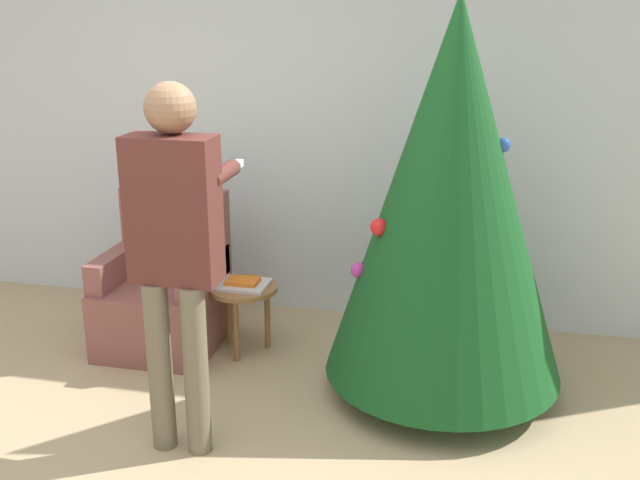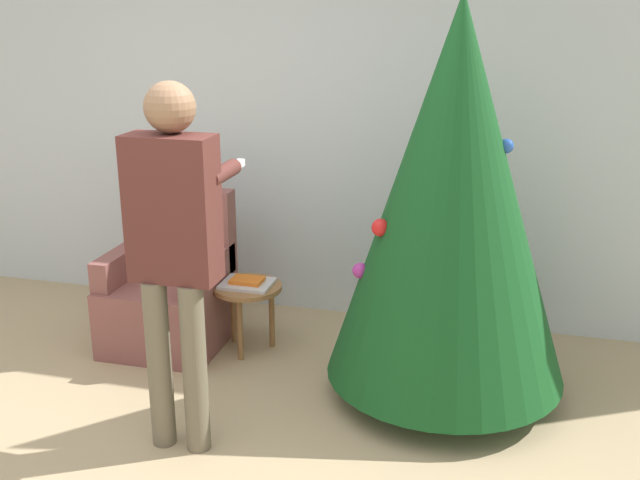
{
  "view_description": "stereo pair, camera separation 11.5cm",
  "coord_description": "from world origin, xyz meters",
  "px_view_note": "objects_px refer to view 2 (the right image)",
  "views": [
    {
      "loc": [
        1.45,
        -2.66,
        2.14
      ],
      "look_at": [
        0.66,
        0.79,
        1.0
      ],
      "focal_mm": 42.0,
      "sensor_mm": 36.0,
      "label": 1
    },
    {
      "loc": [
        1.56,
        -2.63,
        2.14
      ],
      "look_at": [
        0.66,
        0.79,
        1.0
      ],
      "focal_mm": 42.0,
      "sensor_mm": 36.0,
      "label": 2
    }
  ],
  "objects_px": {
    "christmas_tree": "(453,195)",
    "armchair": "(171,293)",
    "person_standing": "(174,236)",
    "side_stool": "(248,294)"
  },
  "relations": [
    {
      "from": "christmas_tree",
      "to": "armchair",
      "type": "distance_m",
      "value": 1.97
    },
    {
      "from": "person_standing",
      "to": "side_stool",
      "type": "xyz_separation_m",
      "value": [
        -0.04,
        1.05,
        -0.71
      ]
    },
    {
      "from": "side_stool",
      "to": "person_standing",
      "type": "bearing_deg",
      "value": -87.75
    },
    {
      "from": "armchair",
      "to": "person_standing",
      "type": "height_order",
      "value": "person_standing"
    },
    {
      "from": "christmas_tree",
      "to": "person_standing",
      "type": "bearing_deg",
      "value": -146.26
    },
    {
      "from": "christmas_tree",
      "to": "person_standing",
      "type": "relative_size",
      "value": 1.22
    },
    {
      "from": "person_standing",
      "to": "armchair",
      "type": "bearing_deg",
      "value": 118.46
    },
    {
      "from": "person_standing",
      "to": "side_stool",
      "type": "bearing_deg",
      "value": 92.25
    },
    {
      "from": "christmas_tree",
      "to": "armchair",
      "type": "height_order",
      "value": "christmas_tree"
    },
    {
      "from": "armchair",
      "to": "person_standing",
      "type": "relative_size",
      "value": 0.54
    }
  ]
}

